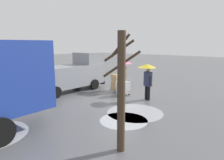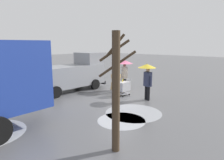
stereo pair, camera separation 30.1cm
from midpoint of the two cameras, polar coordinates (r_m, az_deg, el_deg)
The scene contains 10 objects.
ground_plane at distance 12.67m, azimuth 0.76°, elevation -4.64°, with size 90.00×90.00×0.00m, color #5B5B5E.
slush_patch_near_cluster at distance 8.85m, azimuth 2.31°, elevation -11.33°, with size 2.07×2.07×0.01m, color #ADAFB5.
slush_patch_mid_street at distance 9.85m, azimuth 5.60°, elevation -9.10°, with size 2.69×2.69×0.01m, color #999BA0.
slush_patch_far_side at distance 13.46m, azimuth -25.67°, elevation -4.77°, with size 2.15×2.15×0.01m, color silver.
cargo_van_parked_right at distance 14.37m, azimuth -12.28°, elevation 1.71°, with size 2.34×5.41×2.60m.
shopping_cart_vendor at distance 12.78m, azimuth 2.60°, elevation -1.90°, with size 0.62×0.87×1.04m.
hand_dolly_boxes at distance 13.44m, azimuth 0.39°, elevation -0.74°, with size 0.55×0.73×1.32m.
pedestrian_pink_side at distance 14.16m, azimuth 2.87°, elevation 3.46°, with size 1.04×1.04×2.15m.
pedestrian_black_side at distance 11.81m, azimuth 9.27°, elevation 1.97°, with size 1.04×1.04×2.15m.
bare_tree_near at distance 5.97m, azimuth 1.17°, elevation -2.80°, with size 1.01×0.96×3.63m.
Camera 1 is at (-7.51, 9.68, 3.27)m, focal length 32.34 mm.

